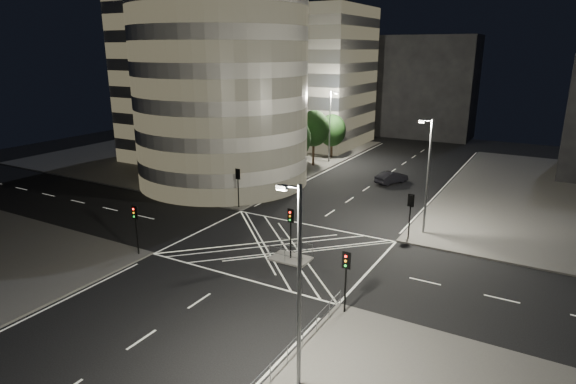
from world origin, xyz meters
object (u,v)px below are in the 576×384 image
Objects in this scene: sedan at (392,177)px; traffic_signal_nl at (136,221)px; traffic_signal_island at (291,224)px; street_lamp_right_far at (427,173)px; street_lamp_left_far at (330,124)px; central_island at (291,259)px; traffic_signal_fr at (410,208)px; street_lamp_right_near at (298,282)px; street_lamp_left_near at (260,146)px; traffic_signal_fl at (238,181)px; traffic_signal_nr at (346,271)px.

traffic_signal_nl is at bearing 95.51° from sedan.
traffic_signal_island is 13.13m from street_lamp_right_far.
street_lamp_right_far reaches higher than traffic_signal_nl.
street_lamp_right_far reaches higher than traffic_signal_island.
street_lamp_right_far is at bearing -48.06° from street_lamp_left_far.
traffic_signal_fr is (6.80, 8.30, 2.84)m from central_island.
street_lamp_right_near is (0.64, -20.80, 2.63)m from traffic_signal_fr.
street_lamp_right_far is 2.27× the size of sedan.
traffic_signal_fr is at bearing 91.75° from street_lamp_right_near.
street_lamp_right_near is (18.87, -26.00, 0.00)m from street_lamp_left_near.
sedan is at bearing 112.49° from traffic_signal_fr.
central_island is 0.75× the size of traffic_signal_fl.
street_lamp_left_far is 13.68m from sedan.
central_island is 25.31m from sedan.
sedan is (-7.04, 17.00, -2.19)m from traffic_signal_fr.
traffic_signal_nl reaches higher than central_island.
traffic_signal_nl is (0.00, -13.60, 0.00)m from traffic_signal_fl.
street_lamp_right_far reaches higher than traffic_signal_fr.
sedan is (-7.67, 37.80, -4.82)m from street_lamp_right_near.
street_lamp_right_far is at bearing 90.00° from street_lamp_right_near.
central_island is at bearing -49.73° from street_lamp_left_near.
traffic_signal_fl is 13.62m from traffic_signal_island.
street_lamp_right_near is (18.24, -20.80, 2.63)m from traffic_signal_fl.
traffic_signal_nl is 36.90m from street_lamp_left_far.
traffic_signal_nl reaches higher than sedan.
street_lamp_left_far reaches higher than traffic_signal_island.
street_lamp_right_far and street_lamp_right_near have the same top height.
street_lamp_left_near is at bearing 71.05° from sedan.
street_lamp_left_far reaches higher than traffic_signal_fr.
traffic_signal_fl is 17.60m from traffic_signal_fr.
sedan is at bearing 90.54° from central_island.
street_lamp_right_near reaches higher than sedan.
street_lamp_left_far is at bearing 128.17° from traffic_signal_fr.
traffic_signal_island is at bearing 142.07° from traffic_signal_nr.
street_lamp_left_far is at bearing 116.36° from traffic_signal_nr.
street_lamp_left_far is 1.00× the size of street_lamp_right_near.
central_island is 0.30× the size of street_lamp_left_near.
traffic_signal_fl is at bearing 142.46° from traffic_signal_island.
sedan is at bearing 90.54° from traffic_signal_island.
central_island is 33.95m from street_lamp_left_far.
traffic_signal_fr is 29.63m from street_lamp_left_far.
traffic_signal_fl is at bearing -173.12° from street_lamp_right_far.
street_lamp_left_far reaches higher than traffic_signal_fl.
street_lamp_right_far is at bearing -9.03° from street_lamp_left_near.
traffic_signal_nl is 0.91× the size of sedan.
traffic_signal_nr is 41.15m from street_lamp_left_far.
street_lamp_right_near is (7.44, -12.50, 5.47)m from central_island.
sedan is at bearing 101.48° from street_lamp_right_near.
central_island is 2.84m from traffic_signal_island.
traffic_signal_fl and traffic_signal_nr have the same top height.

